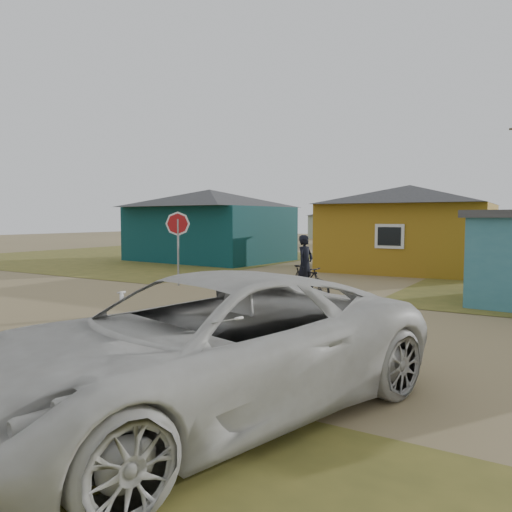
% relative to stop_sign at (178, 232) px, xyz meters
% --- Properties ---
extents(ground, '(120.00, 120.00, 0.00)m').
position_rel_stop_sign_xyz_m(ground, '(3.07, -4.36, -1.92)').
color(ground, '#8F7B53').
extents(grass_nw, '(20.00, 18.00, 0.00)m').
position_rel_stop_sign_xyz_m(grass_nw, '(-10.93, 8.64, -1.91)').
color(grass_nw, olive).
rests_on(grass_nw, ground).
extents(house_teal, '(8.93, 7.08, 4.00)m').
position_rel_stop_sign_xyz_m(house_teal, '(-5.43, 9.14, 0.14)').
color(house_teal, '#093135').
rests_on(house_teal, ground).
extents(house_yellow, '(7.72, 6.76, 3.90)m').
position_rel_stop_sign_xyz_m(house_yellow, '(5.57, 9.64, 0.09)').
color(house_yellow, '#976D17').
rests_on(house_yellow, ground).
extents(house_pale_west, '(7.04, 6.15, 3.60)m').
position_rel_stop_sign_xyz_m(house_pale_west, '(-2.93, 29.64, -0.06)').
color(house_pale_west, '#9BA991').
rests_on(house_pale_west, ground).
extents(house_pale_north, '(6.28, 5.81, 3.40)m').
position_rel_stop_sign_xyz_m(house_pale_north, '(-10.93, 41.64, -0.16)').
color(house_pale_north, '#9BA991').
rests_on(house_pale_north, ground).
extents(stop_sign, '(0.79, 0.39, 2.62)m').
position_rel_stop_sign_xyz_m(stop_sign, '(0.00, 0.00, 0.00)').
color(stop_sign, gray).
rests_on(stop_sign, ground).
extents(cyclist, '(1.74, 0.73, 1.90)m').
position_rel_stop_sign_xyz_m(cyclist, '(5.21, -0.50, -1.22)').
color(cyclist, black).
rests_on(cyclist, ground).
extents(vehicle, '(4.36, 6.69, 1.71)m').
position_rel_stop_sign_xyz_m(vehicle, '(7.94, -8.89, -1.06)').
color(vehicle, silver).
rests_on(vehicle, ground).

